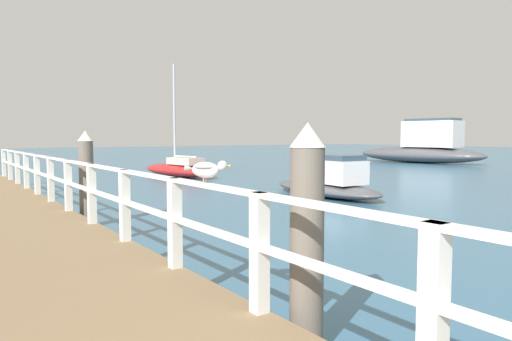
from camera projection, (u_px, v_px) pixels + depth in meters
name	position (u px, v px, depth m)	size (l,w,h in m)	color
pier_railing	(68.00, 179.00, 8.75)	(0.12, 18.78, 0.97)	silver
dock_piling_near	(307.00, 238.00, 3.78)	(0.29, 0.29, 1.89)	#6B6056
dock_piling_far	(86.00, 179.00, 9.10)	(0.29, 0.29, 1.89)	#6B6056
seagull_foreground	(206.00, 169.00, 4.34)	(0.30, 0.42, 0.21)	white
boat_1	(329.00, 182.00, 13.83)	(1.83, 4.49, 1.25)	#4C4C51
boat_3	(423.00, 148.00, 31.36)	(3.81, 9.24, 2.96)	#4C4C51
boat_4	(179.00, 169.00, 20.72)	(2.12, 5.03, 4.99)	red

